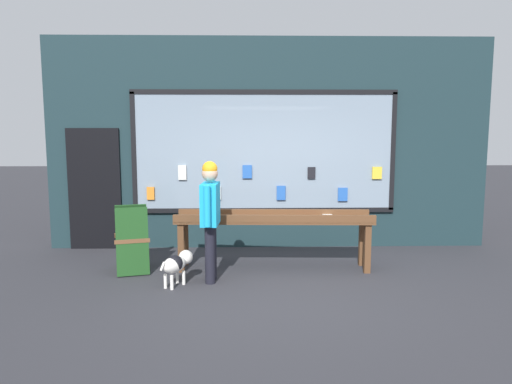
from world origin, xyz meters
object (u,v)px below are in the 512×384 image
object	(u,v)px
display_table_main	(274,223)
person_browsing	(210,212)
sandwich_board_sign	(132,238)
small_dog	(176,263)

from	to	relation	value
display_table_main	person_browsing	distance (m)	1.12
display_table_main	person_browsing	xyz separation A→B (m)	(-0.90, -0.60, 0.28)
person_browsing	sandwich_board_sign	bearing A→B (deg)	68.69
display_table_main	sandwich_board_sign	distance (m)	2.12
display_table_main	small_dog	distance (m)	1.61
small_dog	sandwich_board_sign	bearing A→B (deg)	77.17
sandwich_board_sign	small_dog	bearing A→B (deg)	-58.92
sandwich_board_sign	display_table_main	bearing A→B (deg)	-13.55
person_browsing	small_dog	size ratio (longest dim) A/B	3.00
person_browsing	sandwich_board_sign	world-z (taller)	person_browsing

